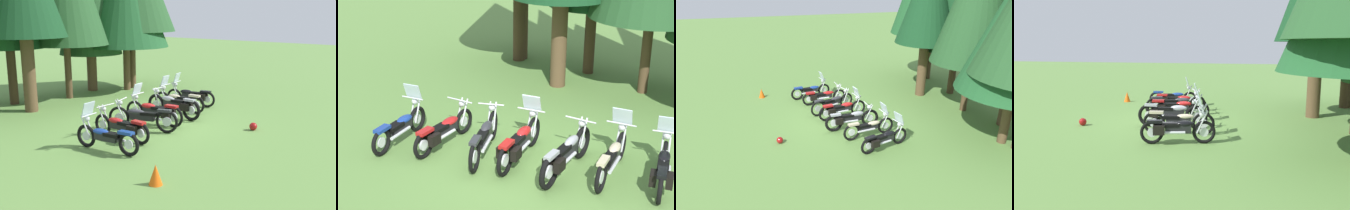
% 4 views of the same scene
% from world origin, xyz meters
% --- Properties ---
extents(ground_plane, '(80.00, 80.00, 0.00)m').
position_xyz_m(ground_plane, '(0.00, 0.00, 0.00)').
color(ground_plane, '#608C42').
extents(motorcycle_0, '(0.66, 2.16, 1.34)m').
position_xyz_m(motorcycle_0, '(-3.03, -0.76, 0.44)').
color(motorcycle_0, black).
rests_on(motorcycle_0, ground_plane).
extents(motorcycle_1, '(0.75, 2.27, 0.99)m').
position_xyz_m(motorcycle_1, '(-2.00, -0.34, 0.43)').
color(motorcycle_1, black).
rests_on(motorcycle_1, ground_plane).
extents(motorcycle_2, '(1.05, 2.30, 1.03)m').
position_xyz_m(motorcycle_2, '(-0.92, -0.13, 0.47)').
color(motorcycle_2, black).
rests_on(motorcycle_2, ground_plane).
extents(motorcycle_3, '(0.79, 2.32, 1.38)m').
position_xyz_m(motorcycle_3, '(-0.07, 0.08, 0.48)').
color(motorcycle_3, black).
rests_on(motorcycle_3, ground_plane).
extents(motorcycle_4, '(0.75, 2.40, 1.04)m').
position_xyz_m(motorcycle_4, '(1.09, 0.15, 0.47)').
color(motorcycle_4, black).
rests_on(motorcycle_4, ground_plane).
extents(motorcycle_5, '(0.67, 2.25, 1.36)m').
position_xyz_m(motorcycle_5, '(1.97, 0.64, 0.46)').
color(motorcycle_5, black).
rests_on(motorcycle_5, ground_plane).
extents(motorcycle_6, '(0.85, 2.09, 1.34)m').
position_xyz_m(motorcycle_6, '(3.04, 0.80, 0.45)').
color(motorcycle_6, black).
rests_on(motorcycle_6, ground_plane).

